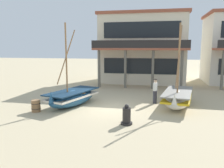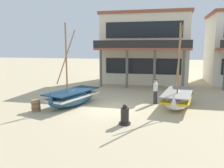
# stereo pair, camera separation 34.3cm
# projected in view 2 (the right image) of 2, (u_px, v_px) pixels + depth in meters

# --- Properties ---
(ground_plane) EXTENTS (120.00, 120.00, 0.00)m
(ground_plane) POSITION_uv_depth(u_px,v_px,m) (108.00, 108.00, 14.22)
(ground_plane) COLOR tan
(fishing_boat_near_left) EXTENTS (2.75, 4.36, 5.27)m
(fishing_boat_near_left) POSITION_uv_depth(u_px,v_px,m) (73.00, 97.00, 14.90)
(fishing_boat_near_left) COLOR #23517A
(fishing_boat_near_left) RESTS_ON ground
(fishing_boat_centre_large) EXTENTS (2.35, 4.61, 5.24)m
(fishing_boat_centre_large) POSITION_uv_depth(u_px,v_px,m) (178.00, 98.00, 14.61)
(fishing_boat_centre_large) COLOR silver
(fishing_boat_centre_large) RESTS_ON ground
(fisherman_by_hull) EXTENTS (0.29, 0.40, 1.68)m
(fisherman_by_hull) POSITION_uv_depth(u_px,v_px,m) (155.00, 92.00, 15.33)
(fisherman_by_hull) COLOR #33333D
(fisherman_by_hull) RESTS_ON ground
(capstan_winch) EXTENTS (0.59, 0.59, 1.03)m
(capstan_winch) POSITION_uv_depth(u_px,v_px,m) (125.00, 116.00, 11.23)
(capstan_winch) COLOR black
(capstan_winch) RESTS_ON ground
(wooden_barrel) EXTENTS (0.56, 0.56, 0.70)m
(wooden_barrel) POSITION_uv_depth(u_px,v_px,m) (36.00, 105.00, 13.58)
(wooden_barrel) COLOR olive
(wooden_barrel) RESTS_ON ground
(harbor_building_main) EXTENTS (9.22, 7.85, 7.36)m
(harbor_building_main) POSITION_uv_depth(u_px,v_px,m) (145.00, 48.00, 24.92)
(harbor_building_main) COLOR beige
(harbor_building_main) RESTS_ON ground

